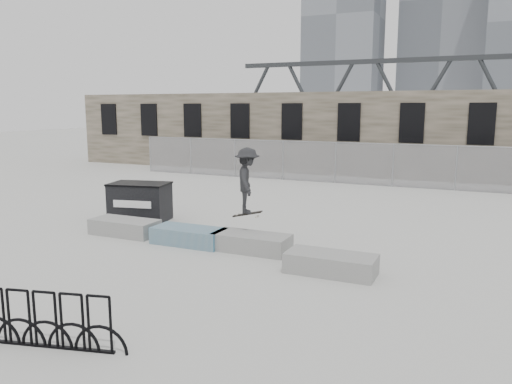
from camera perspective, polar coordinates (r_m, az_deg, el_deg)
ground at (r=13.46m, az=-5.36°, el=-6.24°), size 120.00×120.00×0.00m
stone_wall at (r=28.26m, az=11.15°, el=6.59°), size 36.00×2.58×4.50m
chainlink_fence at (r=24.74m, az=9.06°, el=3.40°), size 22.06×0.06×2.02m
planter_far_left at (r=15.09m, az=-14.77°, el=-3.81°), size 2.00×0.90×0.45m
planter_center_left at (r=13.72m, az=-7.65°, el=-4.91°), size 2.00×0.90×0.45m
planter_center_right at (r=12.95m, az=-0.54°, el=-5.70°), size 2.00×0.90×0.45m
planter_offset at (r=11.38m, az=8.55°, el=-7.99°), size 2.00×0.90×0.45m
dumpster at (r=16.78m, az=-13.12°, el=-1.06°), size 2.09×1.52×1.25m
bike_rack at (r=8.80m, az=-25.43°, el=-12.92°), size 3.50×0.89×0.90m
skyline_towers at (r=106.70m, az=21.06°, el=18.27°), size 58.00×28.00×48.00m
skateboarder at (r=13.12m, az=-1.00°, el=1.31°), size 1.07×1.29×1.86m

